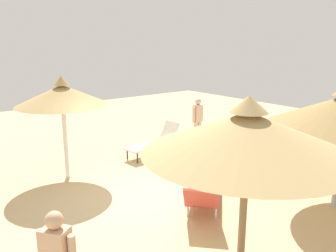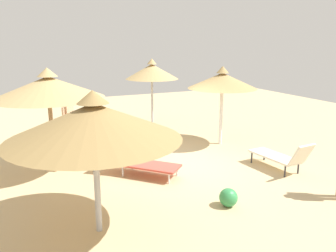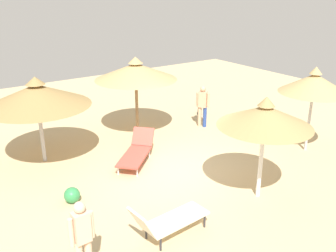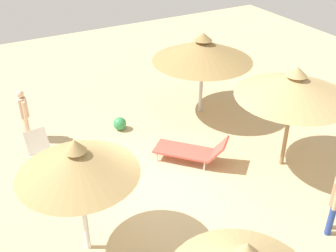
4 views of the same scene
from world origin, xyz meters
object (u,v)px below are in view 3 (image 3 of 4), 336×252
(lounge_chair_far_right, at_px, (167,220))
(person_standing_edge, at_px, (203,104))
(parasol_umbrella_near_left, at_px, (314,83))
(parasol_umbrella_center, at_px, (265,116))
(parasol_umbrella_far_left, at_px, (136,71))
(parasol_umbrella_back, at_px, (37,95))
(beach_ball, at_px, (72,195))
(person_standing_near_right, at_px, (82,236))
(handbag, at_px, (200,111))
(lounge_chair_front, at_px, (137,151))

(lounge_chair_far_right, relative_size, person_standing_edge, 1.16)
(parasol_umbrella_near_left, xyz_separation_m, lounge_chair_far_right, (6.01, 1.11, -1.72))
(parasol_umbrella_center, distance_m, lounge_chair_far_right, 3.20)
(parasol_umbrella_far_left, distance_m, parasol_umbrella_back, 3.35)
(lounge_chair_far_right, distance_m, beach_ball, 2.61)
(person_standing_edge, height_order, beach_ball, person_standing_edge)
(parasol_umbrella_center, distance_m, person_standing_edge, 5.03)
(lounge_chair_far_right, bearing_deg, parasol_umbrella_far_left, -114.60)
(person_standing_near_right, height_order, handbag, person_standing_near_right)
(beach_ball, bearing_deg, parasol_umbrella_far_left, -140.08)
(parasol_umbrella_far_left, xyz_separation_m, person_standing_near_right, (4.22, 5.37, -1.33))
(parasol_umbrella_far_left, bearing_deg, beach_ball, 39.92)
(parasol_umbrella_far_left, distance_m, handbag, 3.69)
(parasol_umbrella_near_left, height_order, person_standing_near_right, parasol_umbrella_near_left)
(handbag, distance_m, beach_ball, 7.35)
(lounge_chair_front, bearing_deg, parasol_umbrella_far_left, -120.91)
(person_standing_edge, xyz_separation_m, beach_ball, (5.76, 2.18, -0.66))
(parasol_umbrella_far_left, xyz_separation_m, parasol_umbrella_near_left, (-3.58, 4.19, -0.05))
(parasol_umbrella_far_left, relative_size, person_standing_edge, 1.80)
(lounge_chair_front, bearing_deg, person_standing_near_right, 48.27)
(parasol_umbrella_back, bearing_deg, parasol_umbrella_far_left, -174.36)
(parasol_umbrella_back, xyz_separation_m, person_standing_edge, (-5.58, 0.43, -1.14))
(parasol_umbrella_far_left, distance_m, person_standing_edge, 2.72)
(person_standing_near_right, height_order, beach_ball, person_standing_near_right)
(parasol_umbrella_far_left, xyz_separation_m, person_standing_edge, (-2.25, 0.76, -1.32))
(parasol_umbrella_near_left, height_order, lounge_chair_far_right, parasol_umbrella_near_left)
(parasol_umbrella_near_left, bearing_deg, parasol_umbrella_far_left, -49.48)
(handbag, bearing_deg, parasol_umbrella_back, 6.14)
(lounge_chair_front, height_order, person_standing_near_right, person_standing_near_right)
(parasol_umbrella_near_left, bearing_deg, person_standing_near_right, 8.60)
(parasol_umbrella_near_left, relative_size, person_standing_near_right, 1.74)
(parasol_umbrella_near_left, distance_m, person_standing_edge, 3.89)
(parasol_umbrella_near_left, relative_size, handbag, 6.79)
(person_standing_edge, bearing_deg, parasol_umbrella_near_left, 111.18)
(lounge_chair_far_right, bearing_deg, person_standing_near_right, 2.11)
(lounge_chair_front, distance_m, beach_ball, 2.56)
(lounge_chair_far_right, xyz_separation_m, beach_ball, (1.08, -2.37, -0.21))
(lounge_chair_front, distance_m, person_standing_edge, 3.65)
(parasol_umbrella_center, xyz_separation_m, lounge_chair_far_right, (2.74, 0.07, -1.65))
(parasol_umbrella_near_left, distance_m, person_standing_near_right, 8.00)
(person_standing_edge, bearing_deg, parasol_umbrella_center, 66.55)
(lounge_chair_far_right, xyz_separation_m, person_standing_near_right, (1.79, 0.07, 0.44))
(lounge_chair_front, height_order, lounge_chair_far_right, lounge_chair_far_right)
(parasol_umbrella_far_left, bearing_deg, person_standing_edge, 161.37)
(lounge_chair_far_right, bearing_deg, parasol_umbrella_near_left, -169.49)
(parasol_umbrella_center, height_order, lounge_chair_front, parasol_umbrella_center)
(parasol_umbrella_near_left, distance_m, lounge_chair_far_right, 6.35)
(parasol_umbrella_back, relative_size, lounge_chair_far_right, 1.67)
(parasol_umbrella_back, xyz_separation_m, person_standing_near_right, (0.89, 5.04, -1.14))
(parasol_umbrella_center, bearing_deg, parasol_umbrella_far_left, -86.60)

